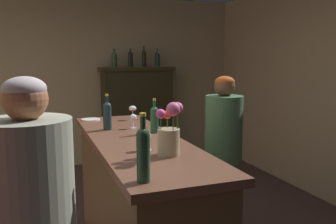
% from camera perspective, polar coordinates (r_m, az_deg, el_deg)
% --- Properties ---
extents(wall_back, '(5.67, 0.12, 2.64)m').
position_cam_1_polar(wall_back, '(5.77, -16.46, 4.59)').
color(wall_back, tan).
rests_on(wall_back, ground).
extents(bar_counter, '(0.65, 2.20, 1.08)m').
position_cam_1_polar(bar_counter, '(2.90, -5.00, -14.57)').
color(bar_counter, brown).
rests_on(bar_counter, ground).
extents(display_cabinet, '(1.17, 0.39, 1.55)m').
position_cam_1_polar(display_cabinet, '(5.73, -4.92, -0.24)').
color(display_cabinet, '#2C2716').
rests_on(display_cabinet, ground).
extents(wine_bottle_syrah, '(0.07, 0.07, 0.34)m').
position_cam_1_polar(wine_bottle_syrah, '(1.75, -3.97, -6.33)').
color(wine_bottle_syrah, '#1F3B25').
rests_on(wine_bottle_syrah, bar_counter).
extents(wine_bottle_riesling, '(0.07, 0.07, 0.28)m').
position_cam_1_polar(wine_bottle_riesling, '(2.91, -2.19, -1.00)').
color(wine_bottle_riesling, '#225332').
rests_on(wine_bottle_riesling, bar_counter).
extents(wine_bottle_rose, '(0.07, 0.07, 0.31)m').
position_cam_1_polar(wine_bottle_rose, '(3.07, -9.67, -0.37)').
color(wine_bottle_rose, '#1A2F34').
rests_on(wine_bottle_rose, bar_counter).
extents(wine_glass_front, '(0.06, 0.06, 0.12)m').
position_cam_1_polar(wine_glass_front, '(3.12, -5.58, -0.99)').
color(wine_glass_front, white).
rests_on(wine_glass_front, bar_counter).
extents(wine_glass_mid, '(0.07, 0.07, 0.14)m').
position_cam_1_polar(wine_glass_mid, '(3.56, -5.67, 0.43)').
color(wine_glass_mid, white).
rests_on(wine_glass_mid, bar_counter).
extents(wine_glass_rear, '(0.07, 0.07, 0.13)m').
position_cam_1_polar(wine_glass_rear, '(2.37, -3.49, -4.01)').
color(wine_glass_rear, white).
rests_on(wine_glass_rear, bar_counter).
extents(flower_arrangement, '(0.17, 0.18, 0.34)m').
position_cam_1_polar(flower_arrangement, '(2.22, 0.23, -3.36)').
color(flower_arrangement, tan).
rests_on(flower_arrangement, bar_counter).
extents(cheese_plate, '(0.18, 0.18, 0.01)m').
position_cam_1_polar(cheese_plate, '(3.60, -12.23, -1.18)').
color(cheese_plate, white).
rests_on(cheese_plate, bar_counter).
extents(display_bottle_left, '(0.08, 0.08, 0.28)m').
position_cam_1_polar(display_bottle_left, '(5.58, -8.56, 8.40)').
color(display_bottle_left, '#2A5229').
rests_on(display_bottle_left, display_cabinet).
extents(display_bottle_midleft, '(0.08, 0.08, 0.30)m').
position_cam_1_polar(display_bottle_midleft, '(5.64, -6.00, 8.54)').
color(display_bottle_midleft, black).
rests_on(display_bottle_midleft, display_cabinet).
extents(display_bottle_center, '(0.07, 0.07, 0.34)m').
position_cam_1_polar(display_bottle_center, '(5.70, -3.83, 8.70)').
color(display_bottle_center, black).
rests_on(display_bottle_center, display_cabinet).
extents(display_bottle_midright, '(0.08, 0.08, 0.31)m').
position_cam_1_polar(display_bottle_midright, '(5.76, -1.71, 8.58)').
color(display_bottle_midright, '#183226').
rests_on(display_bottle_midright, display_cabinet).
extents(bartender, '(0.33, 0.33, 1.53)m').
position_cam_1_polar(bartender, '(3.22, 8.78, -6.68)').
color(bartender, brown).
rests_on(bartender, ground).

